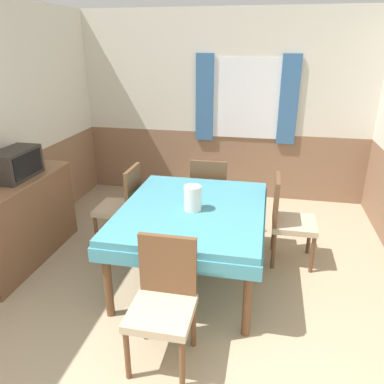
% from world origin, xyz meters
% --- Properties ---
extents(wall_back, '(4.46, 0.10, 2.60)m').
position_xyz_m(wall_back, '(0.02, 4.19, 1.31)').
color(wall_back, silver).
rests_on(wall_back, ground_plane).
extents(dining_table, '(1.33, 1.59, 0.75)m').
position_xyz_m(dining_table, '(0.01, 1.95, 0.64)').
color(dining_table, teal).
rests_on(dining_table, ground_plane).
extents(chair_left_far, '(0.44, 0.44, 0.92)m').
position_xyz_m(chair_left_far, '(-0.88, 2.44, 0.49)').
color(chair_left_far, brown).
rests_on(chair_left_far, ground_plane).
extents(chair_head_window, '(0.44, 0.44, 0.92)m').
position_xyz_m(chair_head_window, '(0.01, 2.97, 0.49)').
color(chair_head_window, brown).
rests_on(chair_head_window, ground_plane).
extents(chair_right_far, '(0.44, 0.44, 0.92)m').
position_xyz_m(chair_right_far, '(0.91, 2.44, 0.49)').
color(chair_right_far, brown).
rests_on(chair_right_far, ground_plane).
extents(chair_head_near, '(0.44, 0.44, 0.92)m').
position_xyz_m(chair_head_near, '(0.01, 0.93, 0.49)').
color(chair_head_near, brown).
rests_on(chair_head_near, ground_plane).
extents(sideboard, '(0.46, 1.43, 0.89)m').
position_xyz_m(sideboard, '(-1.79, 1.90, 0.45)').
color(sideboard, brown).
rests_on(sideboard, ground_plane).
extents(tv, '(0.29, 0.53, 0.29)m').
position_xyz_m(tv, '(-1.79, 1.99, 1.04)').
color(tv, '#2D2823').
rests_on(tv, sideboard).
extents(vase, '(0.16, 0.16, 0.23)m').
position_xyz_m(vase, '(0.02, 1.90, 0.86)').
color(vase, silver).
rests_on(vase, dining_table).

